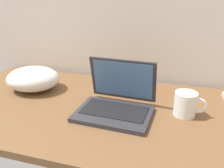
{
  "coord_description": "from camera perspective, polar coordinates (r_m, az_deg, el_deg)",
  "views": [
    {
      "loc": [
        0.29,
        -0.89,
        0.53
      ],
      "look_at": [
        0.02,
        0.0,
        0.15
      ],
      "focal_mm": 38.21,
      "sensor_mm": 36.0,
      "label": 1
    }
  ],
  "objects": [
    {
      "name": "cushion",
      "position": [
        1.3,
        -18.34,
        1.22
      ],
      "size": [
        0.31,
        0.28,
        0.12
      ],
      "primitive_type": "ellipsoid",
      "rotation": [
        0.0,
        0.0,
        0.18
      ],
      "color": "silver",
      "rests_on": "desk"
    },
    {
      "name": "coffee_mug",
      "position": [
        1.04,
        17.29,
        -4.53
      ],
      "size": [
        0.13,
        0.09,
        0.1
      ],
      "color": "white",
      "rests_on": "desk"
    },
    {
      "name": "desk",
      "position": [
        1.07,
        -1.17,
        -6.57
      ],
      "size": [
        1.6,
        0.76,
        0.03
      ],
      "color": "brown",
      "rests_on": "ground"
    },
    {
      "name": "laptop",
      "position": [
        1.02,
        1.16,
        -4.17
      ],
      "size": [
        0.32,
        0.28,
        0.21
      ],
      "color": "#2D2D33",
      "rests_on": "desk"
    }
  ]
}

